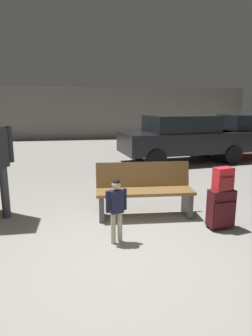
# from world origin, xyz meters

# --- Properties ---
(ground_plane) EXTENTS (18.00, 18.00, 0.10)m
(ground_plane) POSITION_xyz_m (0.00, 4.00, -0.05)
(ground_plane) COLOR gray
(garage_back_wall) EXTENTS (18.00, 0.12, 2.80)m
(garage_back_wall) POSITION_xyz_m (0.00, 12.86, 1.40)
(garage_back_wall) COLOR slate
(garage_back_wall) RESTS_ON ground_plane
(bench) EXTENTS (1.63, 0.61, 0.89)m
(bench) POSITION_xyz_m (0.60, 1.38, 0.44)
(bench) COLOR brown
(bench) RESTS_ON ground_plane
(suitcase) EXTENTS (0.40, 0.27, 0.60)m
(suitcase) POSITION_xyz_m (1.62, 0.68, 0.32)
(suitcase) COLOR #471419
(suitcase) RESTS_ON ground_plane
(backpack_bright) EXTENTS (0.31, 0.25, 0.34)m
(backpack_bright) POSITION_xyz_m (1.62, 0.68, 0.77)
(backpack_bright) COLOR red
(backpack_bright) RESTS_ON suitcase
(child) EXTENTS (0.29, 0.18, 0.90)m
(child) POSITION_xyz_m (0.02, 0.47, 0.55)
(child) COLOR beige
(child) RESTS_ON ground_plane
(parked_car_near) EXTENTS (4.29, 2.23, 1.51)m
(parked_car_near) POSITION_xyz_m (2.86, 5.77, 0.81)
(parked_car_near) COLOR black
(parked_car_near) RESTS_ON ground_plane
(parked_car_side) EXTENTS (4.10, 1.81, 1.51)m
(parked_car_side) POSITION_xyz_m (5.49, 6.23, 0.81)
(parked_car_side) COLOR maroon
(parked_car_side) RESTS_ON ground_plane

